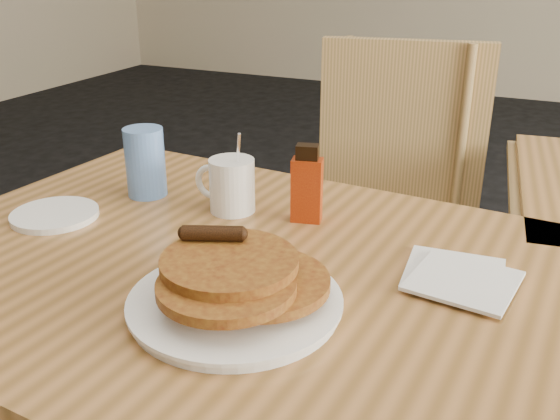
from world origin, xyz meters
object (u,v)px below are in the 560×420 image
object	(u,v)px
syrup_bottle	(307,186)
blue_tumbler	(145,162)
main_table	(260,290)
coffee_mug	(231,184)
pancake_plate	(235,290)
chair_main_far	(388,197)

from	to	relation	value
syrup_bottle	blue_tumbler	world-z (taller)	syrup_bottle
main_table	syrup_bottle	size ratio (longest dim) A/B	9.22
coffee_mug	syrup_bottle	xyz separation A→B (m)	(0.15, 0.02, 0.01)
syrup_bottle	blue_tumbler	xyz separation A→B (m)	(-0.35, -0.02, 0.00)
pancake_plate	syrup_bottle	distance (m)	0.33
main_table	pancake_plate	bearing A→B (deg)	-79.51
main_table	blue_tumbler	size ratio (longest dim) A/B	9.62
chair_main_far	pancake_plate	size ratio (longest dim) A/B	3.28
coffee_mug	blue_tumbler	world-z (taller)	coffee_mug
pancake_plate	main_table	bearing A→B (deg)	100.49
main_table	chair_main_far	size ratio (longest dim) A/B	1.36
chair_main_far	pancake_plate	bearing A→B (deg)	-99.65
pancake_plate	blue_tumbler	xyz separation A→B (m)	(-0.38, 0.31, 0.04)
chair_main_far	main_table	bearing A→B (deg)	-101.21
syrup_bottle	blue_tumbler	distance (m)	0.35
blue_tumbler	main_table	bearing A→B (deg)	-28.11
syrup_bottle	chair_main_far	bearing A→B (deg)	74.93
main_table	pancake_plate	distance (m)	0.14
main_table	chair_main_far	xyz separation A→B (m)	(0.01, 0.75, -0.11)
pancake_plate	chair_main_far	bearing A→B (deg)	90.97
chair_main_far	blue_tumbler	xyz separation A→B (m)	(-0.36, -0.56, 0.22)
main_table	pancake_plate	xyz separation A→B (m)	(0.02, -0.12, 0.07)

